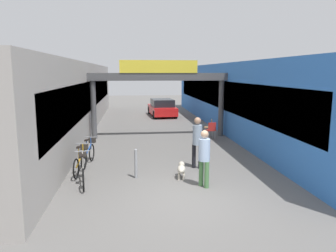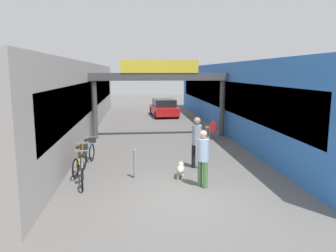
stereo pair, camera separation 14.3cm
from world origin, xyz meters
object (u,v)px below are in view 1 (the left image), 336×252
at_px(bollard_post_metal, 136,163).
at_px(cafe_chair_red_nearer, 211,129).
at_px(parked_car_red, 162,108).
at_px(bicycle_blue_third, 89,152).
at_px(bicycle_silver_nearest, 83,170).
at_px(pedestrian_companion, 197,139).
at_px(dog_on_leash, 181,169).
at_px(pedestrian_with_dog, 204,155).
at_px(cafe_chair_wood_farther, 210,126).
at_px(bicycle_orange_second, 81,161).

xyz_separation_m(bollard_post_metal, cafe_chair_red_nearer, (3.92, 5.75, 0.05)).
distance_m(bollard_post_metal, parked_car_red, 15.19).
relative_size(bicycle_blue_third, bollard_post_metal, 1.73).
xyz_separation_m(bicycle_silver_nearest, cafe_chair_red_nearer, (5.53, 6.14, 0.10)).
xyz_separation_m(pedestrian_companion, dog_on_leash, (-0.72, -1.03, -0.76)).
distance_m(pedestrian_with_dog, pedestrian_companion, 1.95).
bearing_deg(parked_car_red, bollard_post_metal, -98.64).
xyz_separation_m(bicycle_blue_third, bollard_post_metal, (1.72, -1.87, 0.06)).
relative_size(bicycle_blue_third, cafe_chair_red_nearer, 1.89).
relative_size(pedestrian_with_dog, bollard_post_metal, 1.77).
bearing_deg(pedestrian_with_dog, bicycle_silver_nearest, 169.78).
distance_m(dog_on_leash, parked_car_red, 15.19).
relative_size(dog_on_leash, cafe_chair_red_nearer, 0.77).
distance_m(pedestrian_with_dog, dog_on_leash, 1.25).
relative_size(pedestrian_with_dog, bicycle_blue_third, 1.03).
relative_size(pedestrian_companion, bicycle_blue_third, 1.09).
distance_m(pedestrian_companion, cafe_chair_red_nearer, 5.18).
relative_size(bicycle_silver_nearest, cafe_chair_wood_farther, 1.89).
relative_size(pedestrian_with_dog, cafe_chair_red_nearer, 1.94).
bearing_deg(bicycle_blue_third, pedestrian_companion, -14.11).
bearing_deg(dog_on_leash, pedestrian_with_dog, -59.28).
relative_size(pedestrian_companion, bicycle_silver_nearest, 1.09).
distance_m(pedestrian_companion, bicycle_blue_third, 4.09).
distance_m(pedestrian_companion, bicycle_orange_second, 4.09).
distance_m(bollard_post_metal, cafe_chair_red_nearer, 6.95).
bearing_deg(cafe_chair_red_nearer, parked_car_red, 99.99).
bearing_deg(bicycle_orange_second, pedestrian_companion, 2.12).
height_order(bicycle_blue_third, cafe_chair_wood_farther, bicycle_blue_third).
xyz_separation_m(pedestrian_companion, cafe_chair_red_nearer, (1.72, 4.86, -0.52)).
bearing_deg(cafe_chair_wood_farther, dog_on_leash, -110.75).
distance_m(dog_on_leash, bicycle_blue_third, 3.78).
xyz_separation_m(pedestrian_companion, parked_car_red, (0.09, 14.13, -0.42)).
xyz_separation_m(bicycle_orange_second, parked_car_red, (4.13, 14.28, 0.21)).
xyz_separation_m(pedestrian_companion, cafe_chair_wood_farther, (1.87, 5.82, -0.52)).
distance_m(dog_on_leash, cafe_chair_wood_farther, 7.33).
relative_size(pedestrian_with_dog, bicycle_orange_second, 1.02).
relative_size(pedestrian_companion, cafe_chair_red_nearer, 2.06).
height_order(dog_on_leash, parked_car_red, parked_car_red).
xyz_separation_m(pedestrian_companion, bicycle_silver_nearest, (-3.81, -1.28, -0.63)).
xyz_separation_m(pedestrian_with_dog, dog_on_leash, (-0.54, 0.90, -0.69)).
height_order(pedestrian_companion, cafe_chair_wood_farther, pedestrian_companion).
height_order(dog_on_leash, bollard_post_metal, bollard_post_metal).
distance_m(pedestrian_companion, dog_on_leash, 1.47).
height_order(bollard_post_metal, parked_car_red, parked_car_red).
bearing_deg(bicycle_silver_nearest, cafe_chair_wood_farther, 51.35).
height_order(pedestrian_companion, bicycle_silver_nearest, pedestrian_companion).
bearing_deg(bollard_post_metal, bicycle_blue_third, 132.60).
bearing_deg(bicycle_orange_second, bicycle_blue_third, 83.88).
height_order(pedestrian_with_dog, dog_on_leash, pedestrian_with_dog).
bearing_deg(pedestrian_companion, cafe_chair_red_nearer, 70.48).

